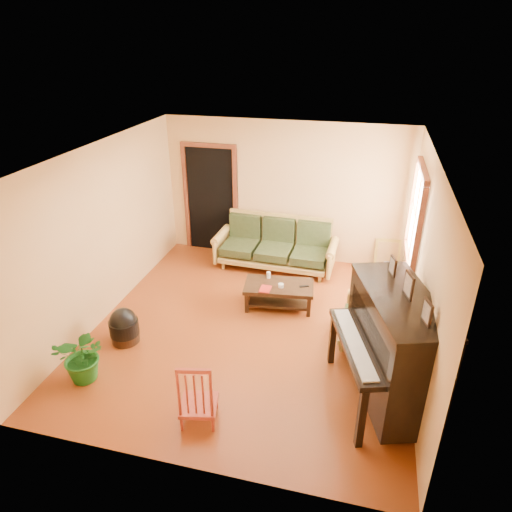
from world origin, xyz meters
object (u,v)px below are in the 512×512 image
(coffee_table, at_px, (279,295))
(armchair, at_px, (368,317))
(footstool, at_px, (124,329))
(potted_plant, at_px, (84,356))
(piano, at_px, (393,349))
(red_chair, at_px, (198,390))
(sofa, at_px, (275,245))
(ceramic_crock, at_px, (387,269))

(coffee_table, relative_size, armchair, 1.25)
(footstool, height_order, potted_plant, potted_plant)
(piano, height_order, red_chair, piano)
(potted_plant, bearing_deg, red_chair, -10.08)
(piano, distance_m, footstool, 3.64)
(coffee_table, bearing_deg, sofa, 104.91)
(sofa, xyz_separation_m, footstool, (-1.58, -2.72, -0.27))
(ceramic_crock, bearing_deg, coffee_table, -138.04)
(red_chair, height_order, potted_plant, red_chair)
(sofa, xyz_separation_m, ceramic_crock, (2.03, 0.23, -0.35))
(sofa, distance_m, armchair, 2.58)
(coffee_table, bearing_deg, footstool, -143.36)
(ceramic_crock, bearing_deg, potted_plant, -134.35)
(armchair, height_order, footstool, armchair)
(piano, bearing_deg, potted_plant, 171.22)
(armchair, bearing_deg, red_chair, -130.88)
(armchair, relative_size, footstool, 2.11)
(footstool, relative_size, ceramic_crock, 1.84)
(red_chair, bearing_deg, ceramic_crock, 50.88)
(sofa, xyz_separation_m, potted_plant, (-1.67, -3.55, -0.11))
(coffee_table, distance_m, armchair, 1.54)
(armchair, xyz_separation_m, red_chair, (-1.77, -1.92, -0.00))
(sofa, relative_size, red_chair, 2.52)
(sofa, bearing_deg, ceramic_crock, 8.46)
(ceramic_crock, bearing_deg, piano, -90.40)
(piano, bearing_deg, sofa, 106.20)
(sofa, height_order, ceramic_crock, sofa)
(armchair, bearing_deg, potted_plant, -152.48)
(red_chair, relative_size, ceramic_crock, 3.87)
(coffee_table, xyz_separation_m, potted_plant, (-2.01, -2.26, 0.16))
(sofa, bearing_deg, armchair, -46.08)
(sofa, height_order, red_chair, sofa)
(ceramic_crock, bearing_deg, footstool, -140.78)
(armchair, xyz_separation_m, piano, (0.28, -1.03, 0.28))
(sofa, xyz_separation_m, coffee_table, (0.34, -1.29, -0.27))
(piano, xyz_separation_m, ceramic_crock, (0.02, 3.18, -0.60))
(armchair, distance_m, piano, 1.11)
(sofa, height_order, potted_plant, sofa)
(coffee_table, height_order, piano, piano)
(armchair, xyz_separation_m, footstool, (-3.31, -0.80, -0.24))
(armchair, xyz_separation_m, potted_plant, (-3.39, -1.63, -0.07))
(sofa, distance_m, ceramic_crock, 2.07)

